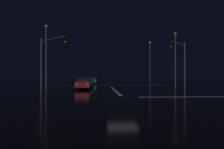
% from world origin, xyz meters
% --- Properties ---
extents(ground, '(120.00, 120.00, 0.10)m').
position_xyz_m(ground, '(0.00, 0.00, -0.05)').
color(ground, black).
extents(stop_line_north, '(0.35, 14.97, 0.01)m').
position_xyz_m(stop_line_north, '(0.00, 8.72, 0.00)').
color(stop_line_north, white).
rests_on(stop_line_north, ground).
extents(centre_line_ns, '(22.00, 0.15, 0.01)m').
position_xyz_m(centre_line_ns, '(0.00, 20.32, 0.00)').
color(centre_line_ns, yellow).
rests_on(centre_line_ns, ground).
extents(sedan_red, '(2.02, 4.33, 1.57)m').
position_xyz_m(sedan_red, '(-4.00, 10.37, 0.80)').
color(sedan_red, maroon).
rests_on(sedan_red, ground).
extents(sedan_blue, '(2.02, 4.33, 1.57)m').
position_xyz_m(sedan_blue, '(-3.85, 15.79, 0.80)').
color(sedan_blue, navy).
rests_on(sedan_blue, ground).
extents(sedan_black, '(2.02, 4.33, 1.57)m').
position_xyz_m(sedan_black, '(-4.01, 21.44, 0.80)').
color(sedan_black, black).
rests_on(sedan_black, ground).
extents(sedan_green, '(2.02, 4.33, 1.57)m').
position_xyz_m(sedan_green, '(-3.40, 27.63, 0.80)').
color(sedan_green, '#14512D').
rests_on(sedan_green, ground).
extents(traffic_signal_ne, '(2.98, 2.98, 6.08)m').
position_xyz_m(traffic_signal_ne, '(7.96, 7.96, 4.18)').
color(traffic_signal_ne, '#4C4C51').
rests_on(traffic_signal_ne, ground).
extents(traffic_signal_nw, '(3.72, 3.72, 6.38)m').
position_xyz_m(traffic_signal_nw, '(-7.67, 7.67, 4.44)').
color(traffic_signal_nw, '#4C4C51').
rests_on(traffic_signal_nw, ground).
extents(streetlamp_right_near, '(0.44, 0.44, 8.50)m').
position_xyz_m(streetlamp_right_near, '(9.82, 14.32, 4.93)').
color(streetlamp_right_near, '#424247').
rests_on(streetlamp_right_near, ground).
extents(streetlamp_right_far, '(0.44, 0.44, 9.68)m').
position_xyz_m(streetlamp_right_far, '(9.82, 30.32, 5.54)').
color(streetlamp_right_far, '#424247').
rests_on(streetlamp_right_far, ground).
extents(streetlamp_left_near, '(0.44, 0.44, 9.38)m').
position_xyz_m(streetlamp_left_near, '(-9.82, 14.32, 5.39)').
color(streetlamp_left_near, '#424247').
rests_on(streetlamp_left_near, ground).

